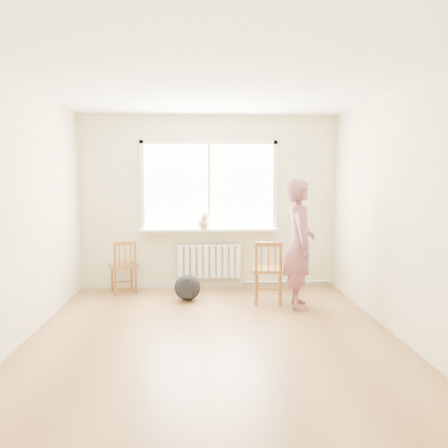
{
  "coord_description": "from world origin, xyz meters",
  "views": [
    {
      "loc": [
        -0.12,
        -4.59,
        1.71
      ],
      "look_at": [
        0.18,
        1.2,
        1.11
      ],
      "focal_mm": 35.0,
      "sensor_mm": 36.0,
      "label": 1
    }
  ],
  "objects": [
    {
      "name": "person",
      "position": [
        1.18,
        1.08,
        0.86
      ],
      "size": [
        0.45,
        0.65,
        1.72
      ],
      "primitive_type": "imported",
      "rotation": [
        0.0,
        0.0,
        1.5
      ],
      "color": "#AE3A4C",
      "rests_on": "floor"
    },
    {
      "name": "radiator",
      "position": [
        0.0,
        2.16,
        0.44
      ],
      "size": [
        1.0,
        0.12,
        0.55
      ],
      "color": "white",
      "rests_on": "back_wall"
    },
    {
      "name": "floor",
      "position": [
        0.0,
        0.0,
        0.0
      ],
      "size": [
        4.5,
        4.5,
        0.0
      ],
      "primitive_type": "plane",
      "color": "#9A6D3F",
      "rests_on": "ground"
    },
    {
      "name": "baseboard",
      "position": [
        0.0,
        2.23,
        0.04
      ],
      "size": [
        4.0,
        0.03,
        0.08
      ],
      "primitive_type": "cube",
      "color": "beige",
      "rests_on": "ground"
    },
    {
      "name": "back_wall",
      "position": [
        0.0,
        2.25,
        1.35
      ],
      "size": [
        4.0,
        0.01,
        2.7
      ],
      "primitive_type": "cube",
      "color": "beige",
      "rests_on": "ground"
    },
    {
      "name": "windowsill",
      "position": [
        0.0,
        2.14,
        0.93
      ],
      "size": [
        2.15,
        0.22,
        0.04
      ],
      "primitive_type": "cube",
      "color": "white",
      "rests_on": "back_wall"
    },
    {
      "name": "heating_pipe",
      "position": [
        1.25,
        2.19,
        0.08
      ],
      "size": [
        1.4,
        0.04,
        0.04
      ],
      "primitive_type": "cylinder",
      "rotation": [
        0.0,
        1.57,
        0.0
      ],
      "color": "silver",
      "rests_on": "back_wall"
    },
    {
      "name": "window",
      "position": [
        0.0,
        2.22,
        1.66
      ],
      "size": [
        2.12,
        0.05,
        1.42
      ],
      "color": "white",
      "rests_on": "back_wall"
    },
    {
      "name": "chair_left",
      "position": [
        -1.28,
        1.91,
        0.4
      ],
      "size": [
        0.5,
        0.49,
        0.8
      ],
      "rotation": [
        0.0,
        0.0,
        3.5
      ],
      "color": "brown",
      "rests_on": "floor"
    },
    {
      "name": "chair_right",
      "position": [
        0.8,
        1.28,
        0.44
      ],
      "size": [
        0.49,
        0.48,
        0.87
      ],
      "rotation": [
        0.0,
        0.0,
        2.98
      ],
      "color": "brown",
      "rests_on": "floor"
    },
    {
      "name": "backpack",
      "position": [
        -0.32,
        1.47,
        0.18
      ],
      "size": [
        0.4,
        0.32,
        0.37
      ],
      "primitive_type": "ellipsoid",
      "rotation": [
        0.0,
        0.0,
        0.13
      ],
      "color": "black",
      "rests_on": "floor"
    },
    {
      "name": "cat",
      "position": [
        -0.09,
        2.05,
        1.06
      ],
      "size": [
        0.22,
        0.42,
        0.28
      ],
      "rotation": [
        0.0,
        0.0,
        0.15
      ],
      "color": "#CDB38C",
      "rests_on": "windowsill"
    },
    {
      "name": "ceiling",
      "position": [
        0.0,
        0.0,
        2.7
      ],
      "size": [
        4.5,
        4.5,
        0.0
      ],
      "primitive_type": "plane",
      "rotation": [
        3.14,
        0.0,
        0.0
      ],
      "color": "white",
      "rests_on": "back_wall"
    }
  ]
}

